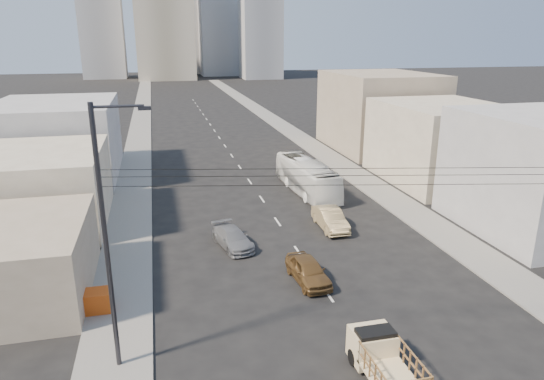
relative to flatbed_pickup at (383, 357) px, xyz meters
name	(u,v)px	position (x,y,z in m)	size (l,w,h in m)	color
sidewalk_left	(141,125)	(-11.54, 69.60, -1.03)	(3.50, 180.00, 0.12)	slate
sidewalk_right	(273,120)	(11.96, 69.60, -1.03)	(3.50, 180.00, 0.12)	slate
lane_dashes	(222,142)	(0.21, 52.60, -1.09)	(0.15, 104.00, 0.01)	silver
flatbed_pickup	(383,357)	(0.00, 0.00, 0.00)	(1.95, 4.41, 1.90)	beige
city_bus	(307,177)	(4.88, 26.69, 0.48)	(2.65, 11.31, 3.15)	white
sedan_brown	(308,270)	(-0.46, 9.30, -0.35)	(1.77, 4.39, 1.50)	brown
sedan_tan	(330,219)	(3.88, 17.26, -0.30)	(1.69, 4.84, 1.59)	#9F895D
sedan_grey	(233,238)	(-4.13, 15.54, -0.42)	(1.88, 4.62, 1.34)	slate
streetlamp_left	(108,236)	(-11.18, 3.60, 5.34)	(2.36, 0.25, 12.00)	#2D2D33
overhead_wires	(389,176)	(0.21, 1.10, 7.87)	(23.01, 5.02, 0.72)	black
crate_stack	(95,301)	(-12.79, 8.65, -0.40)	(1.80, 1.20, 1.14)	#BA4611
bldg_right_near	(539,173)	(19.21, 13.60, 3.41)	(10.00, 12.00, 9.00)	#9A9A9D
bldg_right_mid	(441,143)	(19.71, 27.60, 2.91)	(11.00, 14.00, 8.00)	#B2A78F
bldg_right_far	(379,111)	(20.21, 43.60, 3.91)	(12.00, 16.00, 10.00)	gray
bldg_left_near	(5,262)	(-17.79, 11.60, 1.11)	(9.00, 10.00, 4.40)	gray
bldg_left_mid	(32,189)	(-18.79, 23.60, 1.91)	(11.00, 12.00, 6.00)	#B2A78F
bldg_left_far	(57,140)	(-19.29, 38.60, 2.91)	(12.00, 16.00, 8.00)	#9A9A9D
midrise_ne	(220,23)	(18.21, 184.60, 18.91)	(16.00, 16.00, 40.00)	gray
midrise_nw	(102,30)	(-25.79, 179.60, 15.91)	(15.00, 15.00, 34.00)	gray
midrise_back	(186,19)	(6.21, 199.60, 20.91)	(18.00, 18.00, 44.00)	#9A9A9D
midrise_east	(260,39)	(30.21, 164.60, 12.91)	(14.00, 14.00, 28.00)	gray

